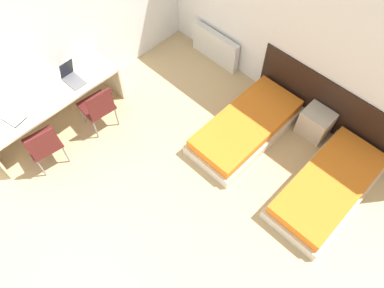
# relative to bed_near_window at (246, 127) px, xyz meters

# --- Properties ---
(ground_plane) EXTENTS (20.00, 20.00, 0.00)m
(ground_plane) POSITION_rel_bed_near_window_xyz_m (-0.21, -3.46, -0.17)
(ground_plane) COLOR tan
(wall_back) EXTENTS (5.66, 0.05, 2.70)m
(wall_back) POSITION_rel_bed_near_window_xyz_m (-0.21, 1.03, 1.18)
(wall_back) COLOR white
(wall_back) RESTS_ON ground_plane
(wall_left) EXTENTS (0.05, 5.47, 2.70)m
(wall_left) POSITION_rel_bed_near_window_xyz_m (-2.57, -1.23, 1.18)
(wall_left) COLOR white
(wall_left) RESTS_ON ground_plane
(headboard_panel) EXTENTS (2.51, 0.03, 0.94)m
(headboard_panel) POSITION_rel_bed_near_window_xyz_m (0.75, 0.99, 0.30)
(headboard_panel) COLOR black
(headboard_panel) RESTS_ON ground_plane
(bed_near_window) EXTENTS (0.90, 1.92, 0.35)m
(bed_near_window) POSITION_rel_bed_near_window_xyz_m (0.00, 0.00, 0.00)
(bed_near_window) COLOR beige
(bed_near_window) RESTS_ON ground_plane
(bed_near_door) EXTENTS (0.90, 1.92, 0.35)m
(bed_near_door) POSITION_rel_bed_near_window_xyz_m (1.51, 0.00, 0.00)
(bed_near_door) COLOR beige
(bed_near_door) RESTS_ON ground_plane
(nightstand) EXTENTS (0.45, 0.38, 0.48)m
(nightstand) POSITION_rel_bed_near_window_xyz_m (0.75, 0.77, 0.07)
(nightstand) COLOR beige
(nightstand) RESTS_ON ground_plane
(radiator) EXTENTS (1.00, 0.12, 0.59)m
(radiator) POSITION_rel_bed_near_window_xyz_m (-1.49, 0.91, 0.13)
(radiator) COLOR silver
(radiator) RESTS_ON ground_plane
(desk) EXTENTS (0.62, 2.21, 0.72)m
(desk) POSITION_rel_bed_near_window_xyz_m (-2.23, -1.97, 0.40)
(desk) COLOR beige
(desk) RESTS_ON ground_plane
(chair_near_laptop) EXTENTS (0.49, 0.49, 0.90)m
(chair_near_laptop) POSITION_rel_bed_near_window_xyz_m (-1.74, -1.49, 0.34)
(chair_near_laptop) COLOR #511919
(chair_near_laptop) RESTS_ON ground_plane
(chair_near_notebook) EXTENTS (0.51, 0.51, 0.90)m
(chair_near_notebook) POSITION_rel_bed_near_window_xyz_m (-1.74, -2.46, 0.34)
(chair_near_notebook) COLOR #511919
(chair_near_notebook) RESTS_ON ground_plane
(laptop) EXTENTS (0.35, 0.23, 0.35)m
(laptop) POSITION_rel_bed_near_window_xyz_m (-2.25, -1.52, 0.62)
(laptop) COLOR slate
(laptop) RESTS_ON desk
(open_notebook) EXTENTS (0.33, 0.27, 0.02)m
(open_notebook) POSITION_rel_bed_near_window_xyz_m (-2.24, -2.54, 0.56)
(open_notebook) COLOR black
(open_notebook) RESTS_ON desk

